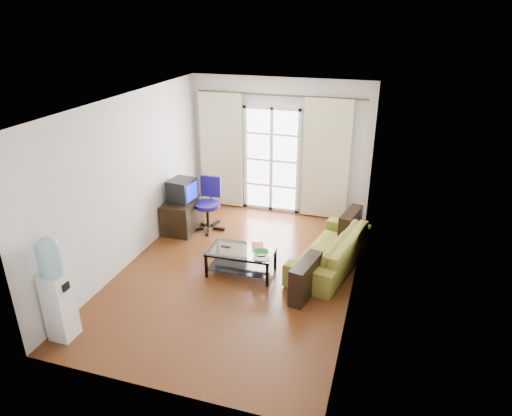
{
  "coord_description": "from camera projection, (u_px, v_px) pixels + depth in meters",
  "views": [
    {
      "loc": [
        2.14,
        -5.92,
        3.86
      ],
      "look_at": [
        0.2,
        0.35,
        0.99
      ],
      "focal_mm": 32.0,
      "sensor_mm": 36.0,
      "label": 1
    }
  ],
  "objects": [
    {
      "name": "wall_right",
      "position": [
        359.0,
        208.0,
        6.28
      ],
      "size": [
        0.02,
        5.2,
        2.7
      ],
      "primitive_type": "cube",
      "color": "silver",
      "rests_on": "floor"
    },
    {
      "name": "wall_back",
      "position": [
        280.0,
        147.0,
        9.04
      ],
      "size": [
        3.6,
        0.02,
        2.7
      ],
      "primitive_type": "cube",
      "color": "silver",
      "rests_on": "floor"
    },
    {
      "name": "floor",
      "position": [
        238.0,
        271.0,
        7.31
      ],
      "size": [
        5.2,
        5.2,
        0.0
      ],
      "primitive_type": "plane",
      "color": "brown",
      "rests_on": "ground"
    },
    {
      "name": "ceiling",
      "position": [
        234.0,
        102.0,
        6.23
      ],
      "size": [
        5.2,
        5.2,
        0.0
      ],
      "primitive_type": "plane",
      "rotation": [
        3.14,
        0.0,
        0.0
      ],
      "color": "white",
      "rests_on": "wall_back"
    },
    {
      "name": "book",
      "position": [
        252.0,
        246.0,
        7.17
      ],
      "size": [
        0.34,
        0.37,
        0.02
      ],
      "primitive_type": "imported",
      "rotation": [
        0.0,
        0.0,
        0.33
      ],
      "color": "#9C3413",
      "rests_on": "coffee_table"
    },
    {
      "name": "task_chair",
      "position": [
        208.0,
        214.0,
        8.64
      ],
      "size": [
        0.69,
        0.69,
        1.0
      ],
      "rotation": [
        0.0,
        0.0,
        0.02
      ],
      "color": "black",
      "rests_on": "floor"
    },
    {
      "name": "sofa",
      "position": [
        330.0,
        249.0,
        7.39
      ],
      "size": [
        2.3,
        1.59,
        0.58
      ],
      "primitive_type": "imported",
      "rotation": [
        0.0,
        0.0,
        -1.78
      ],
      "color": "brown",
      "rests_on": "floor"
    },
    {
      "name": "curtain_rod",
      "position": [
        280.0,
        95.0,
        8.54
      ],
      "size": [
        3.3,
        0.04,
        0.04
      ],
      "primitive_type": "cylinder",
      "rotation": [
        0.0,
        1.57,
        0.0
      ],
      "color": "#4C3F2D",
      "rests_on": "wall_back"
    },
    {
      "name": "bowl",
      "position": [
        261.0,
        253.0,
        6.94
      ],
      "size": [
        0.4,
        0.4,
        0.06
      ],
      "primitive_type": "imported",
      "rotation": [
        0.0,
        0.0,
        0.35
      ],
      "color": "green",
      "rests_on": "coffee_table"
    },
    {
      "name": "wall_front",
      "position": [
        149.0,
        287.0,
        4.49
      ],
      "size": [
        3.6,
        0.02,
        2.7
      ],
      "primitive_type": "cube",
      "color": "silver",
      "rests_on": "floor"
    },
    {
      "name": "water_cooler",
      "position": [
        56.0,
        287.0,
        5.57
      ],
      "size": [
        0.31,
        0.29,
        1.43
      ],
      "rotation": [
        0.0,
        0.0,
        -0.01
      ],
      "color": "white",
      "rests_on": "floor"
    },
    {
      "name": "curtain_left",
      "position": [
        221.0,
        151.0,
        9.32
      ],
      "size": [
        0.9,
        0.07,
        2.35
      ],
      "primitive_type": "cube",
      "color": "beige",
      "rests_on": "curtain_rod"
    },
    {
      "name": "french_door",
      "position": [
        272.0,
        160.0,
        9.15
      ],
      "size": [
        1.16,
        0.06,
        2.15
      ],
      "color": "white",
      "rests_on": "wall_back"
    },
    {
      "name": "curtain_right",
      "position": [
        326.0,
        160.0,
        8.74
      ],
      "size": [
        0.9,
        0.07,
        2.35
      ],
      "primitive_type": "cube",
      "color": "beige",
      "rests_on": "curtain_rod"
    },
    {
      "name": "crt_tv",
      "position": [
        181.0,
        190.0,
        8.41
      ],
      "size": [
        0.5,
        0.5,
        0.42
      ],
      "rotation": [
        0.0,
        0.0,
        -0.12
      ],
      "color": "black",
      "rests_on": "tv_stand"
    },
    {
      "name": "remote",
      "position": [
        226.0,
        247.0,
        7.18
      ],
      "size": [
        0.15,
        0.05,
        0.02
      ],
      "primitive_type": "cube",
      "rotation": [
        0.0,
        0.0,
        0.02
      ],
      "color": "black",
      "rests_on": "coffee_table"
    },
    {
      "name": "radiator",
      "position": [
        316.0,
        201.0,
        9.15
      ],
      "size": [
        0.64,
        0.12,
        0.64
      ],
      "primitive_type": "cube",
      "color": "gray",
      "rests_on": "floor"
    },
    {
      "name": "coffee_table",
      "position": [
        241.0,
        258.0,
        7.16
      ],
      "size": [
        1.05,
        0.62,
        0.42
      ],
      "rotation": [
        0.0,
        0.0,
        0.03
      ],
      "color": "silver",
      "rests_on": "floor"
    },
    {
      "name": "tv_stand",
      "position": [
        182.0,
        215.0,
        8.58
      ],
      "size": [
        0.56,
        0.82,
        0.59
      ],
      "primitive_type": "cube",
      "rotation": [
        0.0,
        0.0,
        0.04
      ],
      "color": "black",
      "rests_on": "floor"
    },
    {
      "name": "wall_left",
      "position": [
        130.0,
        181.0,
        7.25
      ],
      "size": [
        0.02,
        5.2,
        2.7
      ],
      "primitive_type": "cube",
      "color": "silver",
      "rests_on": "floor"
    }
  ]
}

